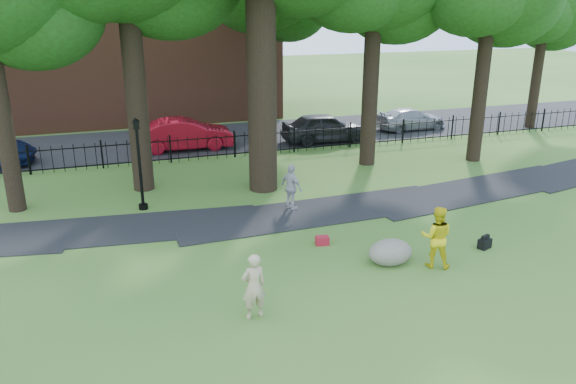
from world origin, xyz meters
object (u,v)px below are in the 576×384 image
object	(u,v)px
woman	(254,286)
man	(436,237)
boulder	(390,250)
lamppost	(140,165)
red_sedan	(185,134)

from	to	relation	value
woman	man	bearing A→B (deg)	-177.05
boulder	lamppost	distance (m)	9.30
lamppost	red_sedan	bearing A→B (deg)	72.77
man	boulder	bearing A→B (deg)	1.18
lamppost	red_sedan	xyz separation A→B (m)	(2.70, 8.00, -0.84)
boulder	red_sedan	size ratio (longest dim) A/B	0.27
red_sedan	woman	bearing A→B (deg)	178.27
lamppost	man	bearing A→B (deg)	-42.93
man	lamppost	distance (m)	10.42
lamppost	red_sedan	size ratio (longest dim) A/B	0.70
boulder	lamppost	world-z (taller)	lamppost
boulder	lamppost	size ratio (longest dim) A/B	0.39
woman	lamppost	distance (m)	8.53
woman	man	distance (m)	5.61
woman	boulder	bearing A→B (deg)	-167.57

